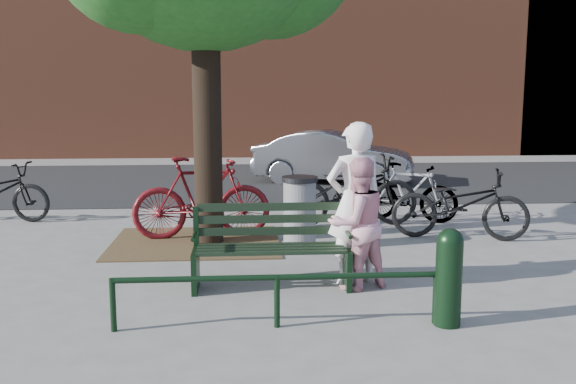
{
  "coord_description": "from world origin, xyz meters",
  "views": [
    {
      "loc": [
        -0.29,
        -6.91,
        2.19
      ],
      "look_at": [
        0.26,
        1.0,
        0.93
      ],
      "focal_mm": 40.0,
      "sensor_mm": 36.0,
      "label": 1
    }
  ],
  "objects": [
    {
      "name": "ground",
      "position": [
        0.0,
        0.0,
        0.0
      ],
      "size": [
        90.0,
        90.0,
        0.0
      ],
      "primitive_type": "plane",
      "color": "gray",
      "rests_on": "ground"
    },
    {
      "name": "dirt_pit",
      "position": [
        -1.0,
        2.2,
        0.01
      ],
      "size": [
        2.4,
        2.0,
        0.02
      ],
      "primitive_type": "cube",
      "color": "brown",
      "rests_on": "ground"
    },
    {
      "name": "road",
      "position": [
        0.0,
        8.5,
        0.01
      ],
      "size": [
        40.0,
        7.0,
        0.01
      ],
      "primitive_type": "cube",
      "color": "black",
      "rests_on": "ground"
    },
    {
      "name": "park_bench",
      "position": [
        -0.0,
        0.08,
        0.48
      ],
      "size": [
        1.74,
        0.54,
        0.97
      ],
      "color": "black",
      "rests_on": "ground"
    },
    {
      "name": "guard_railing",
      "position": [
        0.0,
        -1.2,
        0.4
      ],
      "size": [
        3.06,
        0.06,
        0.51
      ],
      "color": "black",
      "rests_on": "ground"
    },
    {
      "name": "person_left",
      "position": [
        0.95,
        0.15,
        0.92
      ],
      "size": [
        0.76,
        0.6,
        1.84
      ],
      "primitive_type": "imported",
      "rotation": [
        0.0,
        0.0,
        3.4
      ],
      "color": "white",
      "rests_on": "ground"
    },
    {
      "name": "person_right",
      "position": [
        0.95,
        -0.05,
        0.73
      ],
      "size": [
        0.87,
        0.79,
        1.46
      ],
      "primitive_type": "imported",
      "rotation": [
        0.0,
        0.0,
        3.56
      ],
      "color": "pink",
      "rests_on": "ground"
    },
    {
      "name": "bollard",
      "position": [
        1.6,
        -1.26,
        0.5
      ],
      "size": [
        0.25,
        0.25,
        0.93
      ],
      "color": "black",
      "rests_on": "ground"
    },
    {
      "name": "litter_bin",
      "position": [
        0.47,
        1.76,
        0.51
      ],
      "size": [
        0.5,
        0.5,
        1.01
      ],
      "color": "gray",
      "rests_on": "ground"
    },
    {
      "name": "bicycle_b",
      "position": [
        -0.92,
        2.5,
        0.61
      ],
      "size": [
        2.1,
        0.84,
        1.22
      ],
      "primitive_type": "imported",
      "rotation": [
        0.0,
        0.0,
        1.7
      ],
      "color": "#560C11",
      "rests_on": "ground"
    },
    {
      "name": "bicycle_c",
      "position": [
        1.43,
        3.25,
        0.58
      ],
      "size": [
        2.23,
        0.86,
        1.16
      ],
      "primitive_type": "imported",
      "rotation": [
        0.0,
        0.0,
        1.61
      ],
      "color": "black",
      "rests_on": "ground"
    },
    {
      "name": "bicycle_d",
      "position": [
        2.46,
        3.53,
        0.49
      ],
      "size": [
        1.68,
        1.13,
        0.99
      ],
      "primitive_type": "imported",
      "rotation": [
        0.0,
        0.0,
        1.12
      ],
      "color": "gray",
      "rests_on": "ground"
    },
    {
      "name": "bicycle_e",
      "position": [
        2.88,
        2.2,
        0.52
      ],
      "size": [
        2.1,
        1.2,
        1.04
      ],
      "primitive_type": "imported",
      "rotation": [
        0.0,
        0.0,
        1.3
      ],
      "color": "black",
      "rests_on": "ground"
    },
    {
      "name": "parked_car",
      "position": [
        1.82,
        8.06,
        0.61
      ],
      "size": [
        3.95,
        2.38,
        1.23
      ],
      "primitive_type": "imported",
      "rotation": [
        0.0,
        0.0,
        1.26
      ],
      "color": "slate",
      "rests_on": "ground"
    }
  ]
}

